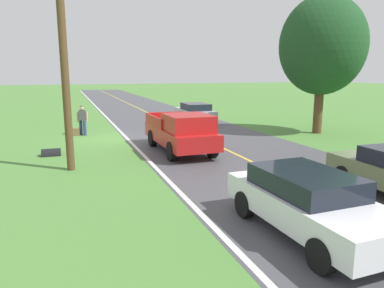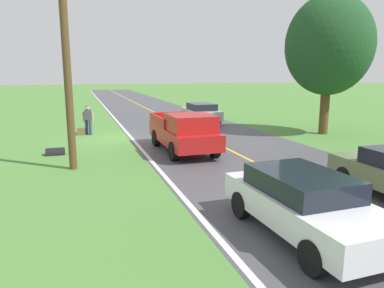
{
  "view_description": "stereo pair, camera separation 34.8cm",
  "coord_description": "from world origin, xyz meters",
  "px_view_note": "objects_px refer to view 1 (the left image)",
  "views": [
    {
      "loc": [
        2.19,
        20.1,
        3.57
      ],
      "look_at": [
        -1.69,
        9.03,
        1.26
      ],
      "focal_mm": 33.84,
      "sensor_mm": 36.0,
      "label": 1
    },
    {
      "loc": [
        1.86,
        20.21,
        3.57
      ],
      "look_at": [
        -1.69,
        9.03,
        1.26
      ],
      "focal_mm": 33.84,
      "sensor_mm": 36.0,
      "label": 2
    }
  ],
  "objects_px": {
    "tree_far_side_near": "(322,46)",
    "utility_pole_roadside": "(65,74)",
    "suitcase_carried": "(76,132)",
    "sedan_ahead_same_lane": "(309,201)",
    "sedan_near_oncoming": "(195,112)",
    "pickup_truck_passing": "(182,131)",
    "hitchhiker_walking": "(82,118)"
  },
  "relations": [
    {
      "from": "tree_far_side_near",
      "to": "utility_pole_roadside",
      "type": "height_order",
      "value": "tree_far_side_near"
    },
    {
      "from": "suitcase_carried",
      "to": "sedan_ahead_same_lane",
      "type": "height_order",
      "value": "sedan_ahead_same_lane"
    },
    {
      "from": "suitcase_carried",
      "to": "sedan_near_oncoming",
      "type": "bearing_deg",
      "value": 114.04
    },
    {
      "from": "pickup_truck_passing",
      "to": "sedan_ahead_same_lane",
      "type": "relative_size",
      "value": 1.22
    },
    {
      "from": "tree_far_side_near",
      "to": "utility_pole_roadside",
      "type": "relative_size",
      "value": 1.13
    },
    {
      "from": "suitcase_carried",
      "to": "utility_pole_roadside",
      "type": "bearing_deg",
      "value": 1.28
    },
    {
      "from": "hitchhiker_walking",
      "to": "sedan_near_oncoming",
      "type": "relative_size",
      "value": 0.39
    },
    {
      "from": "tree_far_side_near",
      "to": "sedan_ahead_same_lane",
      "type": "height_order",
      "value": "tree_far_side_near"
    },
    {
      "from": "hitchhiker_walking",
      "to": "sedan_ahead_same_lane",
      "type": "bearing_deg",
      "value": 104.96
    },
    {
      "from": "pickup_truck_passing",
      "to": "sedan_ahead_same_lane",
      "type": "height_order",
      "value": "pickup_truck_passing"
    },
    {
      "from": "hitchhiker_walking",
      "to": "tree_far_side_near",
      "type": "relative_size",
      "value": 0.22
    },
    {
      "from": "hitchhiker_walking",
      "to": "utility_pole_roadside",
      "type": "bearing_deg",
      "value": 84.01
    },
    {
      "from": "hitchhiker_walking",
      "to": "pickup_truck_passing",
      "type": "distance_m",
      "value": 7.49
    },
    {
      "from": "tree_far_side_near",
      "to": "utility_pole_roadside",
      "type": "xyz_separation_m",
      "value": [
        14.17,
        3.96,
        -1.57
      ]
    },
    {
      "from": "pickup_truck_passing",
      "to": "sedan_ahead_same_lane",
      "type": "bearing_deg",
      "value": 90.52
    },
    {
      "from": "pickup_truck_passing",
      "to": "sedan_near_oncoming",
      "type": "relative_size",
      "value": 1.23
    },
    {
      "from": "suitcase_carried",
      "to": "sedan_near_oncoming",
      "type": "distance_m",
      "value": 8.99
    },
    {
      "from": "sedan_near_oncoming",
      "to": "sedan_ahead_same_lane",
      "type": "height_order",
      "value": "same"
    },
    {
      "from": "suitcase_carried",
      "to": "pickup_truck_passing",
      "type": "relative_size",
      "value": 0.08
    },
    {
      "from": "sedan_ahead_same_lane",
      "to": "hitchhiker_walking",
      "type": "bearing_deg",
      "value": -75.04
    },
    {
      "from": "hitchhiker_walking",
      "to": "sedan_ahead_same_lane",
      "type": "xyz_separation_m",
      "value": [
        -4.11,
        15.38,
        -0.23
      ]
    },
    {
      "from": "hitchhiker_walking",
      "to": "utility_pole_roadside",
      "type": "relative_size",
      "value": 0.25
    },
    {
      "from": "hitchhiker_walking",
      "to": "sedan_ahead_same_lane",
      "type": "relative_size",
      "value": 0.39
    },
    {
      "from": "suitcase_carried",
      "to": "tree_far_side_near",
      "type": "xyz_separation_m",
      "value": [
        -13.77,
        3.86,
        4.89
      ]
    },
    {
      "from": "suitcase_carried",
      "to": "utility_pole_roadside",
      "type": "distance_m",
      "value": 8.51
    },
    {
      "from": "tree_far_side_near",
      "to": "sedan_ahead_same_lane",
      "type": "distance_m",
      "value": 15.35
    },
    {
      "from": "sedan_near_oncoming",
      "to": "sedan_ahead_same_lane",
      "type": "relative_size",
      "value": 0.99
    },
    {
      "from": "hitchhiker_walking",
      "to": "tree_far_side_near",
      "type": "distance_m",
      "value": 14.51
    },
    {
      "from": "pickup_truck_passing",
      "to": "utility_pole_roadside",
      "type": "xyz_separation_m",
      "value": [
        4.85,
        1.56,
        2.57
      ]
    },
    {
      "from": "utility_pole_roadside",
      "to": "sedan_near_oncoming",
      "type": "bearing_deg",
      "value": -129.12
    },
    {
      "from": "tree_far_side_near",
      "to": "utility_pole_roadside",
      "type": "bearing_deg",
      "value": 15.62
    },
    {
      "from": "hitchhiker_walking",
      "to": "tree_far_side_near",
      "type": "bearing_deg",
      "value": 163.66
    }
  ]
}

